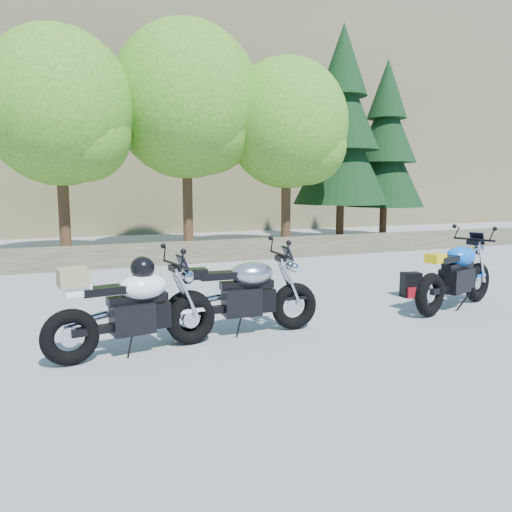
# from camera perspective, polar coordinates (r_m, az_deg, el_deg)

# --- Properties ---
(ground) EXTENTS (90.00, 90.00, 0.00)m
(ground) POSITION_cam_1_polar(r_m,az_deg,el_deg) (7.13, 1.56, -7.11)
(ground) COLOR #939499
(ground) RESTS_ON ground
(stone_wall) EXTENTS (22.00, 0.55, 0.50)m
(stone_wall) POSITION_cam_1_polar(r_m,az_deg,el_deg) (12.23, -8.88, 0.35)
(stone_wall) COLOR #4D4533
(stone_wall) RESTS_ON ground
(hillside) EXTENTS (80.00, 30.00, 15.00)m
(hillside) POSITION_cam_1_polar(r_m,az_deg,el_deg) (35.23, -13.07, 17.03)
(hillside) COLOR brown
(hillside) RESTS_ON ground
(tree_decid_left) EXTENTS (3.67, 3.67, 5.62)m
(tree_decid_left) POSITION_cam_1_polar(r_m,az_deg,el_deg) (13.55, -21.14, 15.01)
(tree_decid_left) COLOR #382314
(tree_decid_left) RESTS_ON ground
(tree_decid_mid) EXTENTS (4.08, 4.08, 6.24)m
(tree_decid_mid) POSITION_cam_1_polar(r_m,az_deg,el_deg) (14.48, -7.53, 16.61)
(tree_decid_mid) COLOR #382314
(tree_decid_mid) RESTS_ON ground
(tree_decid_right) EXTENTS (3.54, 3.54, 5.41)m
(tree_decid_right) POSITION_cam_1_polar(r_m,az_deg,el_deg) (14.83, 4.00, 14.34)
(tree_decid_right) COLOR #382314
(tree_decid_right) RESTS_ON ground
(conifer_near) EXTENTS (3.17, 3.17, 7.06)m
(conifer_near) POSITION_cam_1_polar(r_m,az_deg,el_deg) (17.15, 9.80, 14.00)
(conifer_near) COLOR #382314
(conifer_near) RESTS_ON ground
(conifer_far) EXTENTS (2.82, 2.82, 6.27)m
(conifer_far) POSITION_cam_1_polar(r_m,az_deg,el_deg) (18.84, 14.59, 12.06)
(conifer_far) COLOR #382314
(conifer_far) RESTS_ON ground
(silver_bike) EXTENTS (2.02, 0.64, 1.01)m
(silver_bike) POSITION_cam_1_polar(r_m,az_deg,el_deg) (6.26, -1.37, -4.60)
(silver_bike) COLOR black
(silver_bike) RESTS_ON ground
(white_bike) EXTENTS (1.97, 0.63, 1.09)m
(white_bike) POSITION_cam_1_polar(r_m,az_deg,el_deg) (5.68, -13.90, -5.70)
(white_bike) COLOR black
(white_bike) RESTS_ON ground
(blue_bike) EXTENTS (2.02, 0.89, 1.04)m
(blue_bike) POSITION_cam_1_polar(r_m,az_deg,el_deg) (8.16, 21.91, -2.11)
(blue_bike) COLOR black
(blue_bike) RESTS_ON ground
(backpack) EXTENTS (0.34, 0.31, 0.41)m
(backpack) POSITION_cam_1_polar(r_m,az_deg,el_deg) (8.83, 17.29, -3.19)
(backpack) COLOR black
(backpack) RESTS_ON ground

